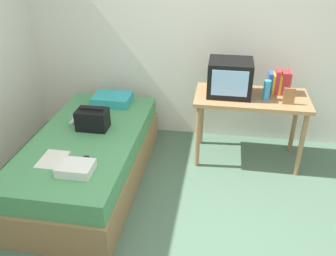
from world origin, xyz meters
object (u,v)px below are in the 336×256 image
(desk, at_px, (251,104))
(tv, at_px, (230,78))
(bed, at_px, (89,159))
(pillow, at_px, (112,99))
(remote_dark, at_px, (84,162))
(water_bottle, at_px, (267,90))
(folded_towel, at_px, (76,168))
(picture_frame, at_px, (289,96))
(remote_silver, at_px, (73,121))
(handbag, at_px, (93,119))
(magazine, at_px, (53,159))
(book_row, at_px, (279,82))

(desk, relative_size, tv, 2.64)
(bed, relative_size, pillow, 4.82)
(bed, height_order, desk, desk)
(bed, height_order, remote_dark, remote_dark)
(tv, xyz_separation_m, water_bottle, (0.37, -0.09, -0.08))
(folded_towel, bearing_deg, picture_frame, 32.42)
(desk, relative_size, picture_frame, 6.96)
(pillow, bearing_deg, picture_frame, -6.68)
(remote_silver, bearing_deg, pillow, 62.19)
(bed, distance_m, picture_frame, 2.05)
(picture_frame, height_order, handbag, picture_frame)
(water_bottle, bearing_deg, tv, 167.04)
(magazine, bearing_deg, book_row, 32.65)
(magazine, relative_size, folded_towel, 1.04)
(handbag, bearing_deg, folded_towel, -81.11)
(bed, relative_size, folded_towel, 7.14)
(picture_frame, bearing_deg, book_row, 103.90)
(folded_towel, bearing_deg, remote_silver, 113.57)
(magazine, distance_m, remote_dark, 0.28)
(book_row, distance_m, pillow, 1.82)
(folded_towel, bearing_deg, handbag, 98.89)
(remote_silver, relative_size, folded_towel, 0.51)
(book_row, relative_size, handbag, 0.83)
(bed, bearing_deg, handbag, 82.50)
(bed, bearing_deg, picture_frame, 15.66)
(bed, xyz_separation_m, desk, (1.56, 0.68, 0.40))
(handbag, distance_m, magazine, 0.62)
(remote_silver, bearing_deg, water_bottle, 10.56)
(water_bottle, xyz_separation_m, remote_silver, (-1.92, -0.36, -0.32))
(tv, relative_size, magazine, 1.52)
(tv, xyz_separation_m, remote_dark, (-1.17, -1.14, -0.40))
(desk, bearing_deg, magazine, -146.38)
(water_bottle, xyz_separation_m, handbag, (-1.67, -0.46, -0.23))
(bed, height_order, remote_silver, remote_silver)
(handbag, xyz_separation_m, folded_towel, (0.11, -0.73, -0.06))
(remote_silver, distance_m, folded_towel, 0.91)
(remote_dark, bearing_deg, picture_frame, 29.19)
(handbag, height_order, remote_dark, handbag)
(bed, relative_size, book_row, 8.03)
(tv, xyz_separation_m, magazine, (-1.45, -1.14, -0.41))
(desk, xyz_separation_m, book_row, (0.27, 0.13, 0.21))
(remote_dark, bearing_deg, book_row, 36.77)
(tv, height_order, water_bottle, tv)
(water_bottle, bearing_deg, desk, 151.52)
(water_bottle, xyz_separation_m, remote_dark, (-1.54, -1.05, -0.32))
(bed, relative_size, handbag, 6.67)
(picture_frame, xyz_separation_m, handbag, (-1.88, -0.38, -0.21))
(magazine, xyz_separation_m, folded_towel, (0.27, -0.14, 0.03))
(magazine, height_order, folded_towel, folded_towel)
(bed, xyz_separation_m, tv, (1.32, 0.69, 0.67))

